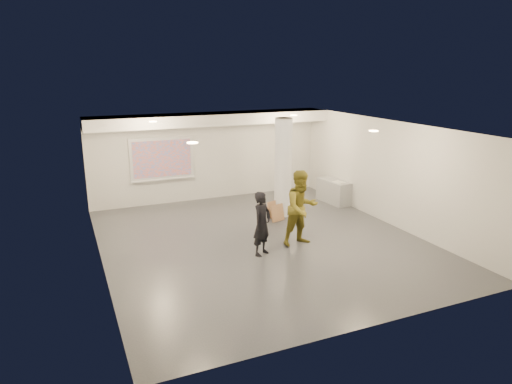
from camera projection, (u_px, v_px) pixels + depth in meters
name	position (u px, v px, depth m)	size (l,w,h in m)	color
floor	(262.00, 241.00, 12.00)	(8.00, 9.00, 0.01)	#3A3D42
ceiling	(262.00, 127.00, 11.21)	(8.00, 9.00, 0.01)	white
wall_back	(208.00, 156.00, 15.59)	(8.00, 0.01, 3.00)	silver
wall_front	(372.00, 248.00, 7.62)	(8.00, 0.01, 3.00)	silver
wall_left	(97.00, 204.00, 10.07)	(0.01, 9.00, 3.00)	silver
wall_right	(389.00, 173.00, 13.14)	(0.01, 9.00, 3.00)	silver
soffit_band	(212.00, 119.00, 14.76)	(8.00, 1.10, 0.36)	silver
downlight_nw	(153.00, 122.00, 12.59)	(0.22, 0.22, 0.02)	#FFCE92
downlight_ne	(294.00, 115.00, 14.27)	(0.22, 0.22, 0.02)	#FFCE92
downlight_sw	(192.00, 143.00, 9.05)	(0.22, 0.22, 0.02)	#FFCE92
downlight_se	(374.00, 131.00, 10.73)	(0.22, 0.22, 0.02)	#FFCE92
column	(283.00, 168.00, 13.78)	(0.52, 0.52, 3.00)	white
projection_screen	(162.00, 159.00, 14.93)	(2.10, 0.13, 1.42)	silver
credenza	(334.00, 191.00, 15.40)	(0.55, 1.32, 0.77)	gray
papers_stack	(339.00, 182.00, 15.02)	(0.27, 0.35, 0.02)	white
cardboard_back	(274.00, 209.00, 13.89)	(0.47, 0.04, 0.51)	#996E48
cardboard_front	(277.00, 213.00, 13.55)	(0.46, 0.05, 0.50)	#996E48
woman	(262.00, 224.00, 10.97)	(0.58, 0.38, 1.58)	black
man	(301.00, 208.00, 11.58)	(0.95, 0.74, 1.95)	olive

